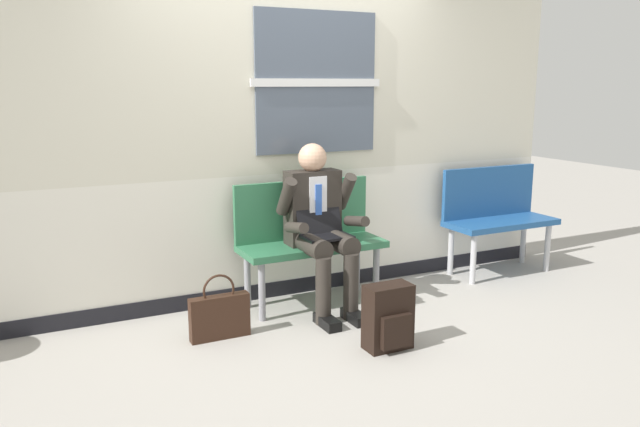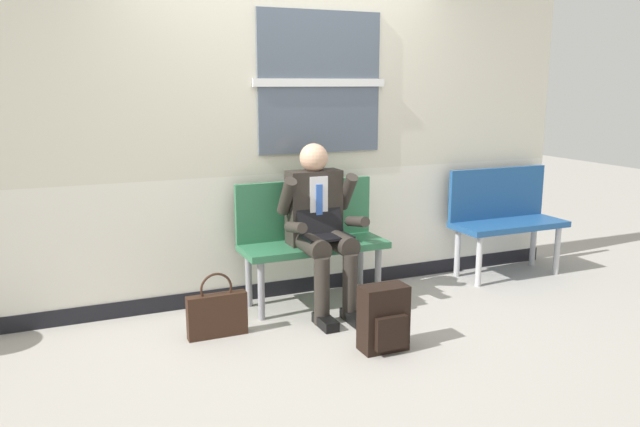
% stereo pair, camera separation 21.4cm
% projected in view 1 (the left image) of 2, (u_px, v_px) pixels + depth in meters
% --- Properties ---
extents(ground_plane, '(18.00, 18.00, 0.00)m').
position_uv_depth(ground_plane, '(318.00, 316.00, 4.58)').
color(ground_plane, '#9E9991').
extents(station_wall, '(5.02, 0.17, 2.94)m').
position_uv_depth(station_wall, '(284.00, 109.00, 4.81)').
color(station_wall, beige).
rests_on(station_wall, ground).
extents(bench_with_person, '(1.10, 0.42, 0.93)m').
position_uv_depth(bench_with_person, '(308.00, 233.00, 4.79)').
color(bench_with_person, '#2D6B47').
rests_on(bench_with_person, ground).
extents(bench_empty, '(1.00, 0.42, 0.93)m').
position_uv_depth(bench_empty, '(496.00, 212.00, 5.59)').
color(bench_empty, navy).
rests_on(bench_empty, ground).
extents(person_seated, '(0.57, 0.70, 1.23)m').
position_uv_depth(person_seated, '(320.00, 224.00, 4.59)').
color(person_seated, '#2D2823').
rests_on(person_seated, ground).
extents(backpack, '(0.30, 0.20, 0.42)m').
position_uv_depth(backpack, '(389.00, 318.00, 3.98)').
color(backpack, black).
rests_on(backpack, ground).
extents(handbag, '(0.40, 0.08, 0.44)m').
position_uv_depth(handbag, '(220.00, 315.00, 4.15)').
color(handbag, '#331E14').
rests_on(handbag, ground).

